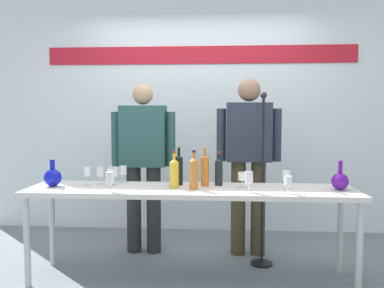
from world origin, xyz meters
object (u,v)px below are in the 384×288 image
display_table (191,195)px  wine_glass_right_2 (286,176)px  decanter_blue_right (340,181)px  wine_glass_right_3 (288,181)px  wine_bottle_0 (179,169)px  wine_glass_left_0 (100,172)px  decanter_blue_left (53,177)px  wine_bottle_2 (205,169)px  wine_bottle_4 (174,172)px  wine_glass_left_4 (110,178)px  presenter_left (143,156)px  wine_glass_left_1 (87,172)px  wine_glass_right_1 (242,177)px  wine_bottle_1 (219,171)px  presenter_right (249,154)px  wine_glass_left_5 (123,170)px  wine_glass_left_3 (111,174)px  wine_glass_left_2 (113,172)px  wine_bottle_3 (194,172)px  microphone_stand (262,208)px  wine_glass_right_0 (249,178)px

display_table → wine_glass_right_2: size_ratio=17.79×
decanter_blue_right → wine_glass_right_3: 0.47m
wine_bottle_0 → wine_glass_left_0: (-0.67, -0.02, -0.03)m
decanter_blue_left → wine_bottle_2: size_ratio=0.67×
wine_bottle_2 → wine_bottle_4: size_ratio=1.11×
wine_bottle_0 → wine_glass_left_4: bearing=-145.9°
decanter_blue_left → wine_glass_left_0: decanter_blue_left is taller
presenter_left → wine_glass_left_1: size_ratio=10.53×
wine_glass_left_1 → wine_glass_right_1: wine_glass_left_1 is taller
wine_glass_right_2 → wine_bottle_1: bearing=167.5°
display_table → wine_glass_right_3: size_ratio=19.69×
decanter_blue_left → wine_bottle_1: (1.38, 0.14, 0.05)m
wine_glass_left_4 → presenter_right: bearing=36.8°
wine_glass_left_0 → wine_glass_left_5: size_ratio=0.97×
wine_glass_right_3 → wine_glass_right_2: bearing=84.6°
display_table → wine_glass_left_5: size_ratio=17.48×
wine_glass_left_1 → wine_glass_left_3: size_ratio=1.06×
wine_glass_left_2 → wine_glass_right_1: bearing=-3.0°
wine_bottle_2 → wine_glass_left_1: 1.00m
decanter_blue_left → wine_bottle_4: size_ratio=0.74×
presenter_left → wine_glass_left_0: (-0.27, -0.52, -0.08)m
decanter_blue_right → wine_bottle_2: wine_bottle_2 is taller
decanter_blue_left → wine_glass_left_1: bearing=14.4°
wine_glass_right_2 → wine_bottle_4: bearing=-179.1°
wine_bottle_0 → wine_glass_left_2: 0.56m
wine_glass_left_0 → wine_glass_right_2: size_ratio=0.99×
wine_bottle_4 → wine_glass_right_1: (0.55, 0.03, -0.03)m
wine_bottle_0 → wine_glass_left_0: bearing=-178.1°
presenter_right → wine_bottle_3: presenter_right is taller
microphone_stand → wine_bottle_1: bearing=-149.0°
wine_bottle_0 → wine_glass_left_2: wine_bottle_0 is taller
wine_bottle_2 → wine_glass_left_0: bearing=179.2°
wine_bottle_0 → wine_bottle_3: size_ratio=1.07×
wine_glass_right_1 → wine_glass_left_5: bearing=171.0°
wine_glass_left_5 → wine_glass_left_0: bearing=-155.5°
wine_bottle_3 → wine_glass_left_2: wine_bottle_3 is taller
presenter_left → wine_bottle_4: presenter_left is taller
decanter_blue_left → wine_glass_right_0: bearing=-5.3°
wine_bottle_2 → wine_glass_left_3: wine_bottle_2 is taller
presenter_left → wine_glass_right_3: bearing=-33.1°
decanter_blue_left → wine_glass_left_0: size_ratio=1.51×
decanter_blue_left → presenter_left: bearing=44.9°
wine_bottle_3 → wine_bottle_4: (-0.16, 0.05, -0.01)m
wine_glass_left_5 → wine_glass_right_3: bearing=-15.6°
display_table → decanter_blue_left: size_ratio=11.95×
display_table → presenter_right: bearing=51.5°
presenter_right → wine_glass_left_5: presenter_right is taller
wine_glass_left_1 → microphone_stand: (1.50, 0.30, -0.35)m
wine_glass_left_1 → wine_glass_right_2: 1.65m
display_table → microphone_stand: 0.74m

